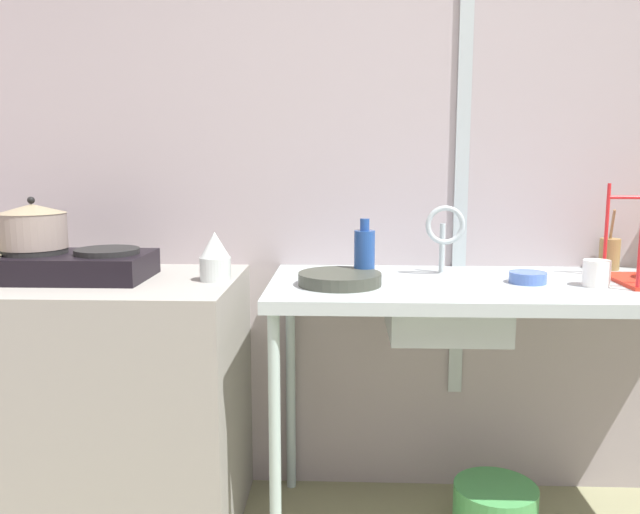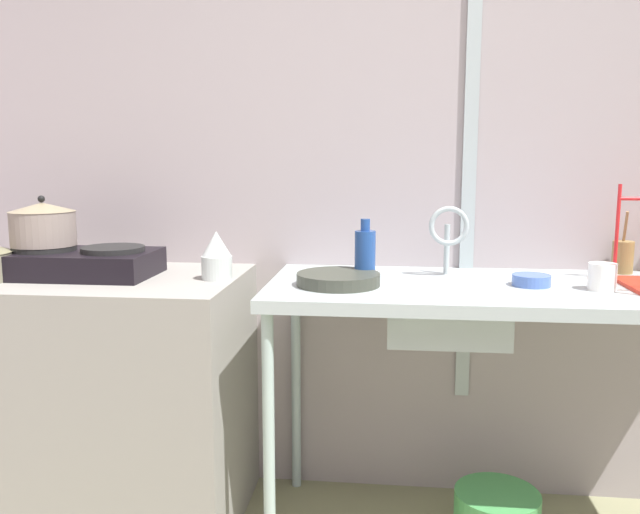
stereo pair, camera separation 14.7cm
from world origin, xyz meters
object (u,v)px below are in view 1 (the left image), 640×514
object	(u,v)px
pot_on_left_burner	(33,226)
faucet	(445,229)
utensil_jar	(609,253)
small_bowl_on_drainboard	(528,277)
bottle_by_sink	(364,254)
frying_pan	(340,279)
cup_by_rack	(596,273)
bucket_on_floor	(495,512)
stove	(71,265)
percolator	(215,257)
sink_basin	(445,308)

from	to	relation	value
pot_on_left_burner	faucet	world-z (taller)	pot_on_left_burner
pot_on_left_burner	utensil_jar	size ratio (longest dim) A/B	0.99
small_bowl_on_drainboard	bottle_by_sink	bearing A→B (deg)	176.07
pot_on_left_burner	frying_pan	bearing A→B (deg)	-3.76
cup_by_rack	bucket_on_floor	xyz separation A→B (m)	(-0.28, 0.01, -0.83)
utensil_jar	pot_on_left_burner	bearing A→B (deg)	-172.52
frying_pan	pot_on_left_burner	bearing A→B (deg)	176.24
stove	cup_by_rack	xyz separation A→B (m)	(1.71, -0.05, -0.01)
faucet	bottle_by_sink	size ratio (longest dim) A/B	1.18
percolator	bottle_by_sink	distance (m)	0.49
utensil_jar	frying_pan	bearing A→B (deg)	-161.35
pot_on_left_burner	bucket_on_floor	world-z (taller)	pot_on_left_burner
percolator	bottle_by_sink	world-z (taller)	bottle_by_sink
stove	faucet	bearing A→B (deg)	6.08
percolator	cup_by_rack	size ratio (longest dim) A/B	1.92
pot_on_left_burner	bucket_on_floor	bearing A→B (deg)	-1.56
stove	utensil_jar	bearing A→B (deg)	7.97
cup_by_rack	pot_on_left_burner	bearing A→B (deg)	178.29
cup_by_rack	utensil_jar	bearing A→B (deg)	62.33
pot_on_left_burner	bottle_by_sink	size ratio (longest dim) A/B	1.07
pot_on_left_burner	bucket_on_floor	size ratio (longest dim) A/B	0.78
faucet	cup_by_rack	bearing A→B (deg)	-22.73
sink_basin	bucket_on_floor	distance (m)	0.72
sink_basin	small_bowl_on_drainboard	size ratio (longest dim) A/B	3.12
cup_by_rack	bottle_by_sink	world-z (taller)	bottle_by_sink
small_bowl_on_drainboard	pot_on_left_burner	bearing A→B (deg)	179.71
small_bowl_on_drainboard	utensil_jar	world-z (taller)	utensil_jar
frying_pan	utensil_jar	size ratio (longest dim) A/B	1.20
pot_on_left_burner	bottle_by_sink	world-z (taller)	pot_on_left_burner
stove	bottle_by_sink	bearing A→B (deg)	1.65
small_bowl_on_drainboard	bottle_by_sink	size ratio (longest dim) A/B	0.58
sink_basin	utensil_jar	bearing A→B (deg)	24.00
cup_by_rack	utensil_jar	distance (m)	0.36
percolator	utensil_jar	size ratio (longest dim) A/B	0.73
utensil_jar	bucket_on_floor	distance (m)	1.00
pot_on_left_burner	sink_basin	distance (m)	1.39
stove	percolator	world-z (taller)	percolator
percolator	small_bowl_on_drainboard	xyz separation A→B (m)	(1.02, -0.00, -0.06)
bucket_on_floor	pot_on_left_burner	bearing A→B (deg)	178.44
percolator	small_bowl_on_drainboard	world-z (taller)	percolator
sink_basin	frying_pan	size ratio (longest dim) A/B	1.40
cup_by_rack	bottle_by_sink	distance (m)	0.74
stove	sink_basin	distance (m)	1.25
bottle_by_sink	utensil_jar	size ratio (longest dim) A/B	0.92
pot_on_left_burner	sink_basin	size ratio (longest dim) A/B	0.59
bottle_by_sink	cup_by_rack	bearing A→B (deg)	-6.49
sink_basin	stove	bearing A→B (deg)	179.12
bottle_by_sink	sink_basin	bearing A→B (deg)	-10.15
frying_pan	small_bowl_on_drainboard	size ratio (longest dim) A/B	2.23
bottle_by_sink	frying_pan	bearing A→B (deg)	-130.21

